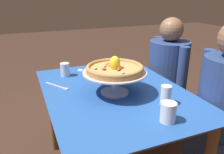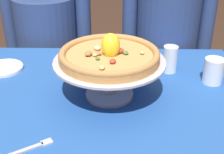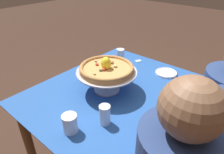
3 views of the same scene
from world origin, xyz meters
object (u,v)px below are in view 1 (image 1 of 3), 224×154
Objects in this scene: pizza_stand at (115,77)px; pizza at (115,68)px; water_glass_side_right at (168,113)px; water_glass_front_left at (65,70)px; diner_right at (223,116)px; sugar_packet at (80,70)px; side_plate at (116,67)px; dinner_fork at (58,86)px; diner_left at (167,83)px; water_glass_back_right at (166,96)px.

pizza_stand is 0.06m from pizza.
water_glass_side_right is 0.90m from water_glass_front_left.
pizza_stand is at bearing -115.23° from diner_right.
water_glass_side_right is 2.03× the size of sugar_packet.
dinner_fork is (0.22, -0.52, -0.01)m from side_plate.
diner_left is (-0.37, 0.67, -0.28)m from pizza_stand.
sugar_packet is (-0.51, -0.09, -0.16)m from pizza.
diner_right is at bearing -3.54° from diner_left.
side_plate is (-0.87, 0.09, -0.04)m from water_glass_side_right.
water_glass_side_right is 0.89× the size of water_glass_back_right.
dinner_fork is at bearing -146.72° from water_glass_side_right.
pizza is at bearing -24.04° from side_plate.
side_plate is (-0.46, 0.21, -0.10)m from pizza_stand.
diner_left is at bearing 118.97° from pizza_stand.
water_glass_back_right reaches higher than side_plate.
pizza_stand is 0.34× the size of diner_right.
pizza_stand is 3.92× the size of water_glass_front_left.
diner_left is (-0.78, 0.56, -0.22)m from water_glass_side_right.
side_plate is 0.89× the size of dinner_fork.
diner_left is at bearing 79.64° from sugar_packet.
water_glass_side_right is at bearing 21.81° from water_glass_front_left.
water_glass_side_right is at bearing -78.04° from diner_right.
pizza is 3.48× the size of water_glass_front_left.
water_glass_back_right is 0.81m from diner_left.
water_glass_front_left reaches higher than dinner_fork.
side_plate is at bearing 80.90° from sugar_packet.
water_glass_side_right is 0.62× the size of side_plate.
water_glass_back_right is (-0.16, 0.10, 0.01)m from water_glass_side_right.
water_glass_front_left is at bearing -152.65° from pizza.
sugar_packet is at bearing -170.49° from pizza.
side_plate is 0.14× the size of diner_right.
sugar_packet is 0.04× the size of diner_right.
water_glass_back_right is 0.10× the size of diner_right.
pizza_stand is 0.52m from side_plate.
pizza_stand is at bearing 9.54° from sugar_packet.
pizza_stand reaches higher than water_glass_front_left.
side_plate reaches higher than dinner_fork.
diner_right is (0.81, 0.72, -0.15)m from sugar_packet.
sugar_packet is (-0.76, -0.29, -0.05)m from water_glass_back_right.
pizza_stand is 2.40× the size of side_plate.
dinner_fork is (-0.24, -0.31, -0.16)m from pizza.
sugar_packet is at bearing -100.36° from diner_left.
side_plate is 0.51m from diner_left.
pizza reaches higher than pizza_stand.
water_glass_front_left is 2.02× the size of sugar_packet.
water_glass_back_right is 0.82m from sugar_packet.
diner_right is at bearing 64.77° from pizza_stand.
side_plate is at bearing -101.15° from diner_left.
water_glass_side_right is 0.94m from sugar_packet.
diner_right reaches higher than dinner_fork.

